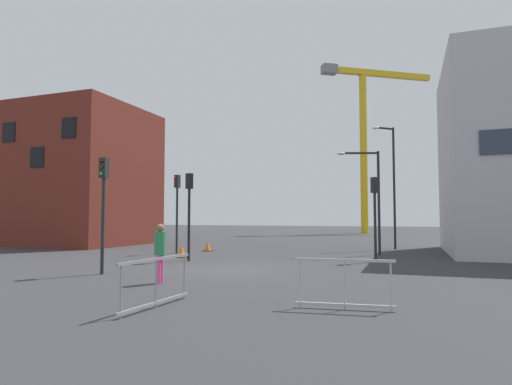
{
  "coord_description": "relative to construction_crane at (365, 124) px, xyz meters",
  "views": [
    {
      "loc": [
        6.47,
        -14.97,
        1.97
      ],
      "look_at": [
        0.0,
        3.09,
        3.08
      ],
      "focal_mm": 29.97,
      "sensor_mm": 36.0,
      "label": 1
    }
  ],
  "objects": [
    {
      "name": "pedestrian_walking",
      "position": [
        -2.1,
        -42.83,
        -12.54
      ],
      "size": [
        0.34,
        0.34,
        1.77
      ],
      "color": "#D14C8C",
      "rests_on": "ground"
    },
    {
      "name": "ground",
      "position": [
        -1.55,
        -38.96,
        -13.58
      ],
      "size": [
        160.0,
        160.0,
        0.0
      ],
      "primitive_type": "plane",
      "color": "#333335"
    },
    {
      "name": "brick_building",
      "position": [
        -17.4,
        -28.95,
        -8.66
      ],
      "size": [
        8.35,
        8.42,
        9.83
      ],
      "color": "maroon",
      "rests_on": "ground"
    },
    {
      "name": "traffic_light_crosswalk",
      "position": [
        -7.01,
        -33.44,
        -10.72
      ],
      "size": [
        0.26,
        0.38,
        4.29
      ],
      "color": "#232326",
      "rests_on": "ground"
    },
    {
      "name": "traffic_cone_on_verge",
      "position": [
        -6.11,
        -31.42,
        -13.33
      ],
      "size": [
        0.53,
        0.53,
        0.54
      ],
      "color": "black",
      "rests_on": "ground"
    },
    {
      "name": "construction_crane",
      "position": [
        0.0,
        0.0,
        0.0
      ],
      "size": [
        12.85,
        8.95,
        20.61
      ],
      "color": "gold",
      "rests_on": "ground"
    },
    {
      "name": "traffic_cone_orange",
      "position": [
        -5.59,
        -35.38,
        -13.3
      ],
      "size": [
        0.59,
        0.59,
        0.6
      ],
      "color": "black",
      "rests_on": "ground"
    },
    {
      "name": "safety_barrier_left_run",
      "position": [
        -0.33,
        -45.78,
        -13.01
      ],
      "size": [
        0.22,
        2.5,
        1.08
      ],
      "color": "gray",
      "rests_on": "ground"
    },
    {
      "name": "traffic_light_median",
      "position": [
        -5.12,
        -41.73,
        -10.87
      ],
      "size": [
        0.28,
        0.38,
        4.04
      ],
      "color": "#232326",
      "rests_on": "ground"
    },
    {
      "name": "streetlamp_tall",
      "position": [
        3.96,
        -26.26,
        -9.17
      ],
      "size": [
        1.28,
        1.06,
        7.57
      ],
      "color": "#232326",
      "rests_on": "ground"
    },
    {
      "name": "streetlamp_short",
      "position": [
        3.1,
        -30.69,
        -10.18
      ],
      "size": [
        2.14,
        0.82,
        5.47
      ],
      "color": "#232326",
      "rests_on": "ground"
    },
    {
      "name": "traffic_light_corner",
      "position": [
        3.49,
        -34.25,
        -11.04
      ],
      "size": [
        0.36,
        0.38,
        3.75
      ],
      "color": "#232326",
      "rests_on": "ground"
    },
    {
      "name": "traffic_light_verge",
      "position": [
        -4.48,
        -36.71,
        -10.92
      ],
      "size": [
        0.39,
        0.34,
        3.96
      ],
      "color": "black",
      "rests_on": "ground"
    },
    {
      "name": "safety_barrier_right_run",
      "position": [
        3.6,
        -44.63,
        -13.02
      ],
      "size": [
        2.1,
        0.31,
        1.08
      ],
      "color": "#B2B5BA",
      "rests_on": "ground"
    }
  ]
}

